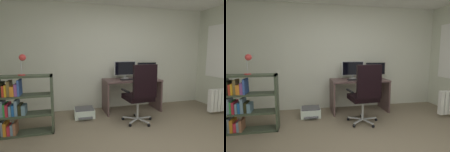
# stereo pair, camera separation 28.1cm
# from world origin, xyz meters

# --- Properties ---
(wall_back) EXTENTS (5.15, 0.10, 2.51)m
(wall_back) POSITION_xyz_m (0.00, 2.39, 1.25)
(wall_back) COLOR beige
(wall_back) RESTS_ON ground
(desk) EXTENTS (1.31, 0.64, 0.76)m
(desk) POSITION_xyz_m (0.42, 1.96, 0.55)
(desk) COLOR brown
(desk) RESTS_ON ground
(monitor_main) EXTENTS (0.54, 0.18, 0.41)m
(monitor_main) POSITION_xyz_m (0.31, 2.12, 0.99)
(monitor_main) COLOR #B2B5B7
(monitor_main) RESTS_ON desk
(monitor_secondary) EXTENTS (0.48, 0.18, 0.38)m
(monitor_secondary) POSITION_xyz_m (0.89, 2.12, 0.98)
(monitor_secondary) COLOR #B2B5B7
(monitor_secondary) RESTS_ON desk
(keyboard) EXTENTS (0.34, 0.14, 0.02)m
(keyboard) POSITION_xyz_m (0.30, 1.88, 0.77)
(keyboard) COLOR black
(keyboard) RESTS_ON desk
(computer_mouse) EXTENTS (0.07, 0.11, 0.03)m
(computer_mouse) POSITION_xyz_m (0.53, 1.88, 0.78)
(computer_mouse) COLOR black
(computer_mouse) RESTS_ON desk
(office_chair) EXTENTS (0.63, 0.64, 1.17)m
(office_chair) POSITION_xyz_m (0.29, 1.14, 0.64)
(office_chair) COLOR #B7BABC
(office_chair) RESTS_ON ground
(bookshelf) EXTENTS (0.86, 0.28, 1.01)m
(bookshelf) POSITION_xyz_m (-1.85, 1.26, 0.51)
(bookshelf) COLOR #394432
(bookshelf) RESTS_ON ground
(desk_lamp) EXTENTS (0.14, 0.11, 0.35)m
(desk_lamp) POSITION_xyz_m (-1.77, 1.26, 1.26)
(desk_lamp) COLOR #CD3837
(desk_lamp) RESTS_ON bookshelf
(printer) EXTENTS (0.42, 0.45, 0.20)m
(printer) POSITION_xyz_m (-0.72, 1.79, 0.10)
(printer) COLOR silver
(printer) RESTS_ON ground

